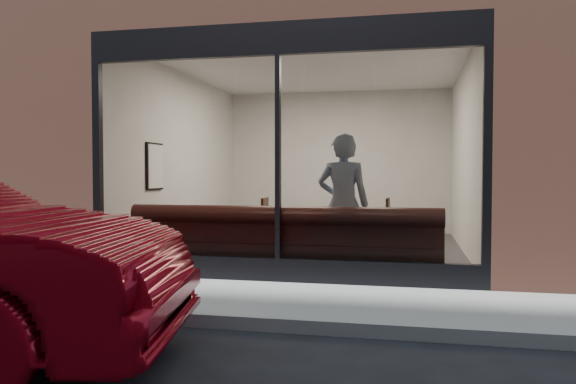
% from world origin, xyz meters
% --- Properties ---
extents(ground, '(120.00, 120.00, 0.00)m').
position_xyz_m(ground, '(0.00, 0.00, 0.00)').
color(ground, black).
rests_on(ground, ground).
extents(sidewalk_near, '(40.00, 2.00, 0.01)m').
position_xyz_m(sidewalk_near, '(0.00, 1.00, 0.01)').
color(sidewalk_near, gray).
rests_on(sidewalk_near, ground).
extents(kerb_near, '(40.00, 0.10, 0.12)m').
position_xyz_m(kerb_near, '(0.00, -0.05, 0.06)').
color(kerb_near, gray).
rests_on(kerb_near, ground).
extents(host_building_pier_left, '(2.50, 12.00, 3.20)m').
position_xyz_m(host_building_pier_left, '(-3.75, 8.00, 1.60)').
color(host_building_pier_left, brown).
rests_on(host_building_pier_left, ground).
extents(host_building_pier_right, '(2.50, 12.00, 3.20)m').
position_xyz_m(host_building_pier_right, '(3.75, 8.00, 1.60)').
color(host_building_pier_right, brown).
rests_on(host_building_pier_right, ground).
extents(host_building_backfill, '(5.00, 6.00, 3.20)m').
position_xyz_m(host_building_backfill, '(0.00, 11.00, 1.60)').
color(host_building_backfill, brown).
rests_on(host_building_backfill, ground).
extents(cafe_floor, '(6.00, 6.00, 0.00)m').
position_xyz_m(cafe_floor, '(0.00, 5.00, 0.02)').
color(cafe_floor, '#2D2D30').
rests_on(cafe_floor, ground).
extents(cafe_ceiling, '(6.00, 6.00, 0.00)m').
position_xyz_m(cafe_ceiling, '(0.00, 5.00, 3.19)').
color(cafe_ceiling, white).
rests_on(cafe_ceiling, host_building_upper).
extents(cafe_wall_back, '(5.00, 0.00, 5.00)m').
position_xyz_m(cafe_wall_back, '(0.00, 7.99, 1.60)').
color(cafe_wall_back, beige).
rests_on(cafe_wall_back, ground).
extents(cafe_wall_left, '(0.00, 6.00, 6.00)m').
position_xyz_m(cafe_wall_left, '(-2.49, 5.00, 1.60)').
color(cafe_wall_left, beige).
rests_on(cafe_wall_left, ground).
extents(cafe_wall_right, '(0.00, 6.00, 6.00)m').
position_xyz_m(cafe_wall_right, '(2.49, 5.00, 1.60)').
color(cafe_wall_right, beige).
rests_on(cafe_wall_right, ground).
extents(storefront_kick, '(5.00, 0.10, 0.30)m').
position_xyz_m(storefront_kick, '(0.00, 2.05, 0.15)').
color(storefront_kick, black).
rests_on(storefront_kick, ground).
extents(storefront_header, '(5.00, 0.10, 0.40)m').
position_xyz_m(storefront_header, '(0.00, 2.05, 3.00)').
color(storefront_header, black).
rests_on(storefront_header, host_building_upper).
extents(storefront_mullion, '(0.06, 0.10, 2.50)m').
position_xyz_m(storefront_mullion, '(0.00, 2.05, 1.55)').
color(storefront_mullion, black).
rests_on(storefront_mullion, storefront_kick).
extents(storefront_glass, '(4.80, 0.00, 4.80)m').
position_xyz_m(storefront_glass, '(0.00, 2.02, 1.55)').
color(storefront_glass, white).
rests_on(storefront_glass, storefront_kick).
extents(banquette, '(4.00, 0.55, 0.45)m').
position_xyz_m(banquette, '(0.00, 2.45, 0.23)').
color(banquette, '#3C1B16').
rests_on(banquette, cafe_floor).
extents(person, '(0.69, 0.45, 1.88)m').
position_xyz_m(person, '(0.73, 2.76, 0.94)').
color(person, '#90A9C0').
rests_on(person, cafe_floor).
extents(cafe_table_left, '(0.76, 0.76, 0.04)m').
position_xyz_m(cafe_table_left, '(-1.90, 3.00, 0.74)').
color(cafe_table_left, black).
rests_on(cafe_table_left, cafe_floor).
extents(cafe_table_right, '(0.66, 0.66, 0.04)m').
position_xyz_m(cafe_table_right, '(0.46, 3.58, 0.74)').
color(cafe_table_right, black).
rests_on(cafe_table_right, cafe_floor).
extents(cafe_chair_left, '(0.41, 0.41, 0.04)m').
position_xyz_m(cafe_chair_left, '(-0.90, 4.15, 0.24)').
color(cafe_chair_left, black).
rests_on(cafe_chair_left, cafe_floor).
extents(cafe_chair_right, '(0.48, 0.48, 0.04)m').
position_xyz_m(cafe_chair_right, '(1.06, 4.49, 0.24)').
color(cafe_chair_right, black).
rests_on(cafe_chair_right, cafe_floor).
extents(wall_poster, '(0.02, 0.53, 0.71)m').
position_xyz_m(wall_poster, '(-2.45, 3.78, 1.46)').
color(wall_poster, white).
rests_on(wall_poster, cafe_wall_left).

